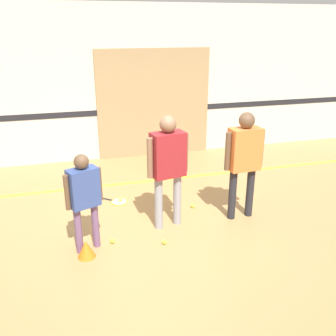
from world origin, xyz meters
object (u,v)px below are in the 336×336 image
object	(u,v)px
person_instructor	(168,160)
tennis_ball_stray_left	(113,241)
person_student_left	(84,193)
racket_spare_on_floor	(118,202)
tennis_ball_near_instructor	(164,242)
person_student_right	(244,155)
tennis_ball_stray_right	(193,206)
training_cone	(86,249)
tennis_ball_by_spare_racket	(120,200)

from	to	relation	value
person_instructor	tennis_ball_stray_left	world-z (taller)	person_instructor
person_student_left	racket_spare_on_floor	world-z (taller)	person_student_left
person_instructor	tennis_ball_near_instructor	world-z (taller)	person_instructor
tennis_ball_near_instructor	tennis_ball_stray_left	world-z (taller)	same
person_student_right	person_student_left	bearing A→B (deg)	4.26
person_student_left	tennis_ball_stray_right	world-z (taller)	person_student_left
tennis_ball_stray_left	training_cone	distance (m)	0.44
person_student_right	tennis_ball_by_spare_racket	bearing A→B (deg)	-33.01
racket_spare_on_floor	tennis_ball_stray_left	xyz separation A→B (m)	(-0.26, -1.23, 0.02)
tennis_ball_near_instructor	tennis_ball_by_spare_racket	size ratio (longest dim) A/B	1.00
tennis_ball_stray_right	person_instructor	bearing A→B (deg)	-140.53
tennis_ball_by_spare_racket	tennis_ball_stray_left	world-z (taller)	same
tennis_ball_near_instructor	tennis_ball_by_spare_racket	xyz separation A→B (m)	(-0.38, 1.43, 0.00)
person_instructor	tennis_ball_stray_left	distance (m)	1.33
person_instructor	person_student_right	bearing A→B (deg)	-12.80
person_student_right	tennis_ball_stray_right	world-z (taller)	person_student_right
tennis_ball_by_spare_racket	person_student_left	bearing A→B (deg)	-115.73
person_student_left	training_cone	distance (m)	0.72
person_student_right	tennis_ball_near_instructor	xyz separation A→B (m)	(-1.32, -0.45, -0.98)
tennis_ball_near_instructor	tennis_ball_by_spare_racket	bearing A→B (deg)	104.78
tennis_ball_near_instructor	person_student_left	bearing A→B (deg)	170.98
tennis_ball_near_instructor	tennis_ball_stray_right	world-z (taller)	same
person_student_left	tennis_ball_near_instructor	bearing A→B (deg)	-31.10
person_student_left	tennis_ball_stray_left	world-z (taller)	person_student_left
tennis_ball_stray_right	training_cone	size ratio (longest dim) A/B	0.29
person_student_right	tennis_ball_stray_right	xyz separation A→B (m)	(-0.60, 0.48, -0.98)
person_instructor	tennis_ball_stray_right	distance (m)	1.21
racket_spare_on_floor	tennis_ball_stray_right	xyz separation A→B (m)	(1.14, -0.52, 0.02)
tennis_ball_stray_left	training_cone	world-z (taller)	training_cone
person_instructor	tennis_ball_stray_left	xyz separation A→B (m)	(-0.85, -0.27, -0.99)
tennis_ball_near_instructor	tennis_ball_stray_left	distance (m)	0.70
tennis_ball_near_instructor	training_cone	world-z (taller)	training_cone
person_student_right	training_cone	bearing A→B (deg)	8.37
person_student_left	tennis_ball_near_instructor	world-z (taller)	person_student_left
tennis_ball_by_spare_racket	training_cone	size ratio (longest dim) A/B	0.29
person_student_left	person_student_right	size ratio (longest dim) A/B	0.81
person_student_left	tennis_ball_by_spare_racket	distance (m)	1.62
person_instructor	tennis_ball_near_instructor	size ratio (longest dim) A/B	24.96
racket_spare_on_floor	tennis_ball_by_spare_racket	xyz separation A→B (m)	(0.04, -0.01, 0.02)
racket_spare_on_floor	tennis_ball_stray_left	world-z (taller)	tennis_ball_stray_left
tennis_ball_stray_right	training_cone	xyz separation A→B (m)	(-1.75, -0.94, 0.08)
person_instructor	tennis_ball_stray_right	xyz separation A→B (m)	(0.54, 0.44, -0.99)
person_instructor	tennis_ball_by_spare_racket	bearing A→B (deg)	109.23
tennis_ball_stray_left	person_student_right	bearing A→B (deg)	6.78
person_student_left	tennis_ball_by_spare_racket	bearing A→B (deg)	42.19
person_instructor	racket_spare_on_floor	world-z (taller)	person_instructor
tennis_ball_near_instructor	training_cone	size ratio (longest dim) A/B	0.29
tennis_ball_stray_left	person_student_left	bearing A→B (deg)	-170.78
training_cone	tennis_ball_near_instructor	bearing A→B (deg)	1.13
tennis_ball_near_instructor	tennis_ball_by_spare_racket	world-z (taller)	same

